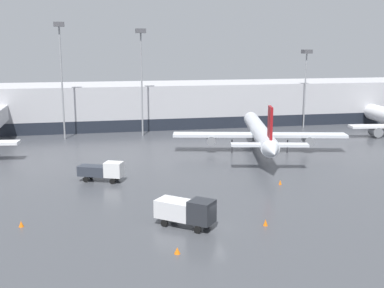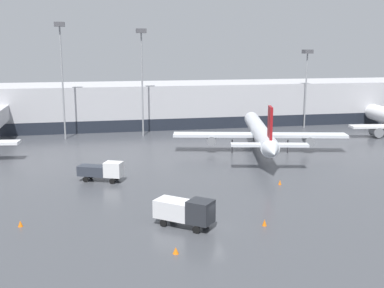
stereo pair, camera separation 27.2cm
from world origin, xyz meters
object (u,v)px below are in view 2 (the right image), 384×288
(service_truck_1, at_px, (185,210))
(apron_light_mast_2, at_px, (307,65))
(traffic_cone_0, at_px, (264,223))
(apron_light_mast_5, at_px, (142,53))
(apron_light_mast_1, at_px, (61,49))
(traffic_cone_3, at_px, (280,182))
(service_truck_0, at_px, (102,170))
(traffic_cone_2, at_px, (20,224))
(parked_jet_1, at_px, (260,132))
(traffic_cone_1, at_px, (176,250))

(service_truck_1, relative_size, apron_light_mast_2, 0.35)
(traffic_cone_0, bearing_deg, apron_light_mast_5, 97.14)
(apron_light_mast_5, bearing_deg, traffic_cone_0, -82.86)
(apron_light_mast_1, xyz_separation_m, apron_light_mast_5, (14.47, 0.54, -0.68))
(service_truck_1, height_order, apron_light_mast_5, apron_light_mast_5)
(service_truck_1, distance_m, apron_light_mast_1, 51.73)
(traffic_cone_3, height_order, apron_light_mast_1, apron_light_mast_1)
(traffic_cone_0, distance_m, apron_light_mast_2, 60.66)
(service_truck_0, distance_m, apron_light_mast_5, 35.00)
(traffic_cone_2, xyz_separation_m, apron_light_mast_5, (16.58, 45.13, 15.32))
(service_truck_1, bearing_deg, apron_light_mast_5, 128.90)
(traffic_cone_0, bearing_deg, apron_light_mast_2, 61.70)
(traffic_cone_2, height_order, apron_light_mast_1, apron_light_mast_1)
(traffic_cone_2, height_order, apron_light_mast_5, apron_light_mast_5)
(parked_jet_1, xyz_separation_m, apron_light_mast_5, (-16.83, 18.59, 12.37))
(traffic_cone_2, xyz_separation_m, traffic_cone_3, (29.54, 8.24, 0.00))
(traffic_cone_1, bearing_deg, service_truck_1, 71.87)
(service_truck_1, relative_size, traffic_cone_3, 9.62)
(parked_jet_1, height_order, traffic_cone_2, parked_jet_1)
(apron_light_mast_2, xyz_separation_m, apron_light_mast_5, (-34.35, -2.53, 2.65))
(traffic_cone_1, bearing_deg, parked_jet_1, 60.68)
(traffic_cone_2, distance_m, apron_light_mast_2, 70.89)
(apron_light_mast_2, bearing_deg, traffic_cone_3, -118.47)
(apron_light_mast_1, relative_size, apron_light_mast_2, 1.30)
(traffic_cone_2, relative_size, apron_light_mast_5, 0.03)
(traffic_cone_0, xyz_separation_m, apron_light_mast_5, (-6.22, 49.70, 15.29))
(traffic_cone_1, bearing_deg, service_truck_0, 102.88)
(parked_jet_1, height_order, traffic_cone_0, parked_jet_1)
(service_truck_1, relative_size, traffic_cone_1, 10.09)
(service_truck_1, bearing_deg, traffic_cone_1, -67.74)
(service_truck_1, height_order, traffic_cone_3, service_truck_1)
(service_truck_0, relative_size, traffic_cone_2, 10.12)
(parked_jet_1, xyz_separation_m, apron_light_mast_1, (-31.30, 18.05, 13.05))
(traffic_cone_0, relative_size, apron_light_mast_5, 0.03)
(apron_light_mast_1, bearing_deg, traffic_cone_1, -78.11)
(parked_jet_1, relative_size, traffic_cone_3, 56.72)
(traffic_cone_0, distance_m, traffic_cone_2, 23.25)
(traffic_cone_3, bearing_deg, apron_light_mast_1, 127.05)
(service_truck_0, relative_size, traffic_cone_3, 10.00)
(service_truck_0, bearing_deg, traffic_cone_1, -52.88)
(traffic_cone_0, bearing_deg, traffic_cone_1, -154.43)
(apron_light_mast_1, bearing_deg, traffic_cone_3, -52.95)
(traffic_cone_0, xyz_separation_m, traffic_cone_3, (6.74, 12.81, -0.02))
(traffic_cone_1, height_order, apron_light_mast_1, apron_light_mast_1)
(service_truck_0, height_order, apron_light_mast_2, apron_light_mast_2)
(parked_jet_1, xyz_separation_m, apron_light_mast_2, (17.52, 21.12, 9.71))
(traffic_cone_3, bearing_deg, service_truck_1, -141.14)
(service_truck_0, height_order, traffic_cone_0, service_truck_0)
(traffic_cone_2, height_order, apron_light_mast_2, apron_light_mast_2)
(parked_jet_1, distance_m, traffic_cone_0, 33.00)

